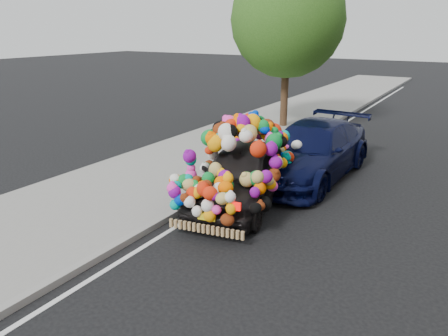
% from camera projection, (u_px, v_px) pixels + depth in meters
% --- Properties ---
extents(ground, '(100.00, 100.00, 0.00)m').
position_uv_depth(ground, '(262.00, 258.00, 7.49)').
color(ground, black).
rests_on(ground, ground).
extents(sidewalk, '(4.00, 60.00, 0.12)m').
position_uv_depth(sidewalk, '(87.00, 204.00, 9.59)').
color(sidewalk, gray).
rests_on(sidewalk, ground).
extents(kerb, '(0.15, 60.00, 0.13)m').
position_uv_depth(kerb, '(156.00, 224.00, 8.63)').
color(kerb, gray).
rests_on(kerb, ground).
extents(tree_near_sidewalk, '(4.20, 4.20, 6.13)m').
position_uv_depth(tree_near_sidewalk, '(288.00, 20.00, 15.86)').
color(tree_near_sidewalk, '#332114').
rests_on(tree_near_sidewalk, ground).
extents(plush_art_car, '(2.59, 4.41, 2.00)m').
position_uv_depth(plush_art_car, '(244.00, 160.00, 9.53)').
color(plush_art_car, black).
rests_on(plush_art_car, ground).
extents(navy_sedan, '(2.15, 4.96, 1.42)m').
position_uv_depth(navy_sedan, '(311.00, 151.00, 11.35)').
color(navy_sedan, black).
rests_on(navy_sedan, ground).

